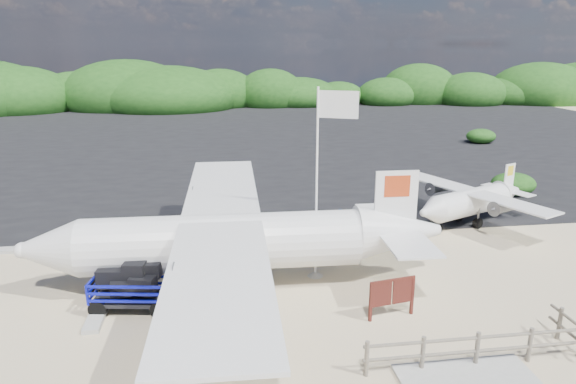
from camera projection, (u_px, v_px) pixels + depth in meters
name	position (u px, v px, depth m)	size (l,w,h in m)	color
ground	(240.00, 293.00, 17.59)	(160.00, 160.00, 0.00)	beige
asphalt_apron	(223.00, 139.00, 46.13)	(90.00, 50.00, 0.04)	#B2B2B2
vegetation_band	(220.00, 107.00, 69.91)	(124.00, 8.00, 4.40)	#B2B2B2
fence	(475.00, 366.00, 13.64)	(6.40, 2.00, 1.10)	#B2B2B2
baggage_cart	(135.00, 309.00, 16.56)	(2.71, 1.55, 1.35)	#0C12BD
flagpole	(315.00, 276.00, 18.93)	(1.38, 0.57, 6.88)	white
signboard	(391.00, 317.00, 16.06)	(1.64, 0.15, 1.35)	#511E17
crew_a	(213.00, 224.00, 21.52)	(0.70, 0.46, 1.93)	navy
crew_b	(246.00, 229.00, 21.17)	(0.87, 0.68, 1.79)	navy
crew_c	(340.00, 226.00, 21.85)	(0.90, 0.38, 1.54)	navy
aircraft_large	(446.00, 160.00, 37.70)	(17.27, 17.27, 5.18)	#B2B2B2
aircraft_small	(134.00, 143.00, 44.36)	(6.95, 6.95, 2.50)	#B2B2B2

